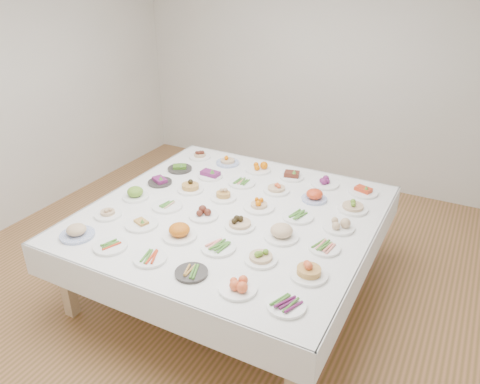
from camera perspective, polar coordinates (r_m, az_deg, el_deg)
The scene contains 38 objects.
room_envelope at distance 3.85m, azimuth -2.91°, elevation 13.49°, with size 5.02×5.02×2.81m.
display_table at distance 4.05m, azimuth -0.99°, elevation -3.27°, with size 2.38×2.38×0.75m.
dish_0 at distance 3.87m, azimuth -19.36°, elevation -4.19°, with size 0.27×0.27×0.15m.
dish_1 at distance 3.67m, azimuth -15.53°, elevation -6.28°, with size 0.25×0.25×0.05m.
dish_2 at distance 3.47m, azimuth -10.92°, elevation -7.80°, with size 0.24×0.24×0.06m.
dish_3 at distance 3.29m, azimuth -5.96°, elevation -9.66°, with size 0.23×0.23×0.05m.
dish_4 at distance 3.12m, azimuth -0.27°, elevation -11.14°, with size 0.25×0.25×0.11m.
dish_5 at distance 3.02m, azimuth 5.68°, elevation -13.41°, with size 0.25×0.25×0.06m.
dish_6 at distance 4.10m, azimuth -15.85°, elevation -2.29°, with size 0.23×0.23×0.11m.
dish_7 at distance 3.90m, azimuth -11.94°, elevation -3.55°, with size 0.27×0.27×0.10m.
dish_8 at distance 3.68m, azimuth -7.40°, elevation -4.65°, with size 0.27×0.27×0.14m.
dish_9 at distance 3.53m, azimuth -2.66°, elevation -6.59°, with size 0.26×0.26×0.06m.
dish_10 at distance 3.38m, azimuth 2.56°, elevation -7.53°, with size 0.24×0.24×0.13m.
dish_11 at distance 3.25m, azimuth 8.43°, elevation -8.97°, with size 0.26×0.26×0.17m.
dish_12 at distance 4.34m, azimuth -12.65°, elevation -0.06°, with size 0.23×0.23×0.12m.
dish_13 at distance 4.14m, azimuth -8.89°, elevation -1.60°, with size 0.26×0.26×0.05m.
dish_14 at distance 3.94m, azimuth -4.48°, elevation -2.42°, with size 0.24×0.24×0.11m.
dish_15 at distance 3.77m, azimuth -0.01°, elevation -3.40°, with size 0.27×0.27×0.14m.
dish_16 at distance 3.65m, azimuth 5.09°, elevation -4.71°, with size 0.27×0.27×0.14m.
dish_17 at distance 3.58m, azimuth 10.25°, elevation -6.59°, with size 0.24×0.24×0.05m.
dish_18 at distance 4.58m, azimuth -9.76°, elevation 1.45°, with size 0.23×0.23×0.09m.
dish_19 at distance 4.39m, azimuth -6.09°, elevation 0.91°, with size 0.24×0.24×0.14m.
dish_20 at distance 4.22m, azimuth -2.05°, elevation -0.24°, with size 0.23×0.23×0.12m.
dish_21 at distance 4.05m, azimuth 2.34°, elevation -1.11°, with size 0.29×0.29×0.15m.
dish_22 at distance 3.95m, azimuth 7.06°, elevation -2.81°, with size 0.27×0.26×0.06m.
dish_23 at distance 3.84m, azimuth 11.97°, elevation -3.68°, with size 0.25×0.25×0.12m.
dish_24 at distance 4.84m, azimuth -7.37°, elevation 3.15°, with size 0.25×0.25×0.11m.
dish_25 at distance 4.65m, azimuth -3.64°, elevation 2.37°, with size 0.24×0.24×0.11m.
dish_26 at distance 4.51m, azimuth 0.23°, elevation 1.19°, with size 0.25×0.25×0.05m.
dish_27 at distance 4.36m, azimuth 4.46°, elevation 0.70°, with size 0.24×0.24×0.12m.
dish_28 at distance 4.25m, azimuth 9.07°, elevation -0.35°, with size 0.23×0.23×0.12m.
dish_29 at distance 4.14m, azimuth 13.65°, elevation -1.25°, with size 0.26×0.26×0.15m.
dish_30 at distance 5.11m, azimuth -4.93°, elevation 4.70°, with size 0.23×0.23×0.12m.
dish_31 at distance 4.95m, azimuth -1.52°, elevation 3.99°, with size 0.24×0.24×0.12m.
dish_32 at distance 4.78m, azimuth 2.22°, elevation 3.19°, with size 0.26×0.26×0.12m.
dish_33 at distance 4.65m, azimuth 6.33°, elevation 2.13°, with size 0.24×0.24×0.10m.
dish_34 at distance 4.55m, azimuth 10.32°, elevation 1.31°, with size 0.26×0.26×0.10m.
dish_35 at distance 4.47m, azimuth 14.80°, elevation 0.28°, with size 0.27×0.27×0.10m.
Camera 1 is at (1.92, -3.22, 2.71)m, focal length 35.00 mm.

